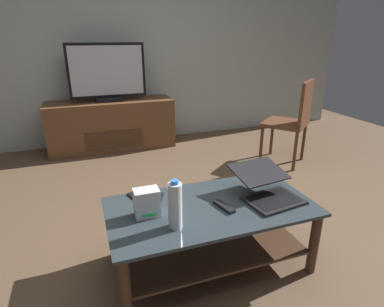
{
  "coord_description": "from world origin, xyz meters",
  "views": [
    {
      "loc": [
        -0.76,
        -1.81,
        1.39
      ],
      "look_at": [
        -0.04,
        0.21,
        0.58
      ],
      "focal_mm": 29.28,
      "sensor_mm": 36.0,
      "label": 1
    }
  ],
  "objects_px": {
    "dining_chair": "(293,118)",
    "water_bottle_near": "(175,205)",
    "soundbar_remote": "(224,207)",
    "coffee_table": "(210,224)",
    "television": "(107,74)",
    "cell_phone": "(137,197)",
    "tv_remote": "(158,200)",
    "laptop": "(267,188)",
    "media_cabinet": "(112,125)",
    "router_box": "(147,203)"
  },
  "relations": [
    {
      "from": "dining_chair",
      "to": "water_bottle_near",
      "type": "bearing_deg",
      "value": -141.53
    },
    {
      "from": "dining_chair",
      "to": "soundbar_remote",
      "type": "relative_size",
      "value": 5.94
    },
    {
      "from": "coffee_table",
      "to": "television",
      "type": "distance_m",
      "value": 2.61
    },
    {
      "from": "cell_phone",
      "to": "soundbar_remote",
      "type": "height_order",
      "value": "soundbar_remote"
    },
    {
      "from": "tv_remote",
      "to": "cell_phone",
      "type": "bearing_deg",
      "value": 165.54
    },
    {
      "from": "television",
      "to": "tv_remote",
      "type": "height_order",
      "value": "television"
    },
    {
      "from": "laptop",
      "to": "water_bottle_near",
      "type": "bearing_deg",
      "value": -169.19
    },
    {
      "from": "media_cabinet",
      "to": "dining_chair",
      "type": "distance_m",
      "value": 2.24
    },
    {
      "from": "coffee_table",
      "to": "dining_chair",
      "type": "bearing_deg",
      "value": 39.94
    },
    {
      "from": "cell_phone",
      "to": "soundbar_remote",
      "type": "bearing_deg",
      "value": -51.55
    },
    {
      "from": "media_cabinet",
      "to": "laptop",
      "type": "bearing_deg",
      "value": -74.78
    },
    {
      "from": "coffee_table",
      "to": "media_cabinet",
      "type": "xyz_separation_m",
      "value": [
        -0.32,
        2.52,
        0.01
      ]
    },
    {
      "from": "laptop",
      "to": "coffee_table",
      "type": "bearing_deg",
      "value": 176.23
    },
    {
      "from": "tv_remote",
      "to": "coffee_table",
      "type": "bearing_deg",
      "value": -3.61
    },
    {
      "from": "dining_chair",
      "to": "cell_phone",
      "type": "xyz_separation_m",
      "value": [
        -1.93,
        -1.03,
        -0.1
      ]
    },
    {
      "from": "router_box",
      "to": "media_cabinet",
      "type": "bearing_deg",
      "value": 88.56
    },
    {
      "from": "router_box",
      "to": "cell_phone",
      "type": "relative_size",
      "value": 1.15
    },
    {
      "from": "cell_phone",
      "to": "media_cabinet",
      "type": "bearing_deg",
      "value": 69.97
    },
    {
      "from": "laptop",
      "to": "television",
      "type": "bearing_deg",
      "value": 105.35
    },
    {
      "from": "dining_chair",
      "to": "soundbar_remote",
      "type": "height_order",
      "value": "dining_chair"
    },
    {
      "from": "router_box",
      "to": "water_bottle_near",
      "type": "relative_size",
      "value": 0.58
    },
    {
      "from": "media_cabinet",
      "to": "router_box",
      "type": "xyz_separation_m",
      "value": [
        -0.06,
        -2.5,
        0.2
      ]
    },
    {
      "from": "television",
      "to": "water_bottle_near",
      "type": "relative_size",
      "value": 3.34
    },
    {
      "from": "soundbar_remote",
      "to": "water_bottle_near",
      "type": "bearing_deg",
      "value": -178.24
    },
    {
      "from": "tv_remote",
      "to": "water_bottle_near",
      "type": "bearing_deg",
      "value": -61.03
    },
    {
      "from": "coffee_table",
      "to": "cell_phone",
      "type": "height_order",
      "value": "cell_phone"
    },
    {
      "from": "tv_remote",
      "to": "soundbar_remote",
      "type": "bearing_deg",
      "value": -6.31
    },
    {
      "from": "dining_chair",
      "to": "soundbar_remote",
      "type": "distance_m",
      "value": 1.99
    },
    {
      "from": "router_box",
      "to": "cell_phone",
      "type": "bearing_deg",
      "value": 94.73
    },
    {
      "from": "media_cabinet",
      "to": "dining_chair",
      "type": "relative_size",
      "value": 1.65
    },
    {
      "from": "media_cabinet",
      "to": "router_box",
      "type": "relative_size",
      "value": 9.71
    },
    {
      "from": "television",
      "to": "cell_phone",
      "type": "distance_m",
      "value": 2.31
    },
    {
      "from": "water_bottle_near",
      "to": "tv_remote",
      "type": "distance_m",
      "value": 0.33
    },
    {
      "from": "television",
      "to": "soundbar_remote",
      "type": "height_order",
      "value": "television"
    },
    {
      "from": "television",
      "to": "water_bottle_near",
      "type": "bearing_deg",
      "value": -88.86
    },
    {
      "from": "dining_chair",
      "to": "tv_remote",
      "type": "relative_size",
      "value": 5.94
    },
    {
      "from": "media_cabinet",
      "to": "dining_chair",
      "type": "bearing_deg",
      "value": -33.92
    },
    {
      "from": "water_bottle_near",
      "to": "cell_phone",
      "type": "distance_m",
      "value": 0.44
    },
    {
      "from": "laptop",
      "to": "router_box",
      "type": "height_order",
      "value": "laptop"
    },
    {
      "from": "coffee_table",
      "to": "soundbar_remote",
      "type": "bearing_deg",
      "value": -42.17
    },
    {
      "from": "dining_chair",
      "to": "cell_phone",
      "type": "distance_m",
      "value": 2.19
    },
    {
      "from": "television",
      "to": "router_box",
      "type": "height_order",
      "value": "television"
    },
    {
      "from": "tv_remote",
      "to": "soundbar_remote",
      "type": "height_order",
      "value": "same"
    },
    {
      "from": "coffee_table",
      "to": "laptop",
      "type": "relative_size",
      "value": 2.75
    },
    {
      "from": "television",
      "to": "coffee_table",
      "type": "bearing_deg",
      "value": -82.71
    },
    {
      "from": "soundbar_remote",
      "to": "tv_remote",
      "type": "bearing_deg",
      "value": 134.81
    },
    {
      "from": "media_cabinet",
      "to": "tv_remote",
      "type": "xyz_separation_m",
      "value": [
        0.03,
        -2.36,
        0.13
      ]
    },
    {
      "from": "dining_chair",
      "to": "tv_remote",
      "type": "height_order",
      "value": "dining_chair"
    },
    {
      "from": "television",
      "to": "laptop",
      "type": "bearing_deg",
      "value": -74.65
    },
    {
      "from": "media_cabinet",
      "to": "soundbar_remote",
      "type": "bearing_deg",
      "value": -81.59
    }
  ]
}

